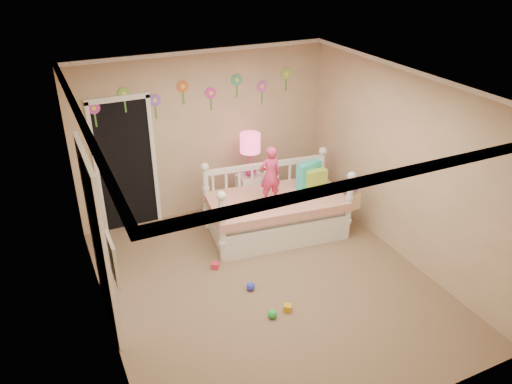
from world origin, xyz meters
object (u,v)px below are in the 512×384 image
nightstand (250,194)px  table_lamp (250,148)px  daybed (276,201)px  child (270,175)px

nightstand → table_lamp: (0.00, 0.00, 0.79)m
daybed → table_lamp: bearing=104.0°
child → table_lamp: child is taller
daybed → child: bearing=-143.3°
child → daybed: bearing=-147.5°
table_lamp → child: bearing=-94.3°
child → nightstand: (0.06, 0.81, -0.70)m
child → table_lamp: bearing=-91.7°
daybed → nightstand: size_ratio=3.00×
daybed → child: child is taller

